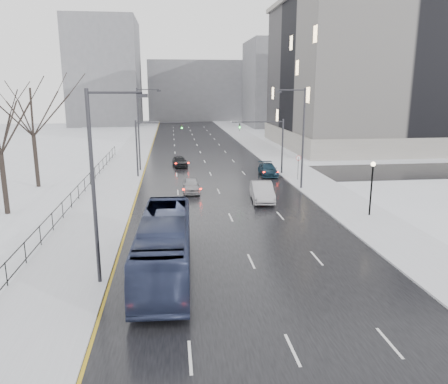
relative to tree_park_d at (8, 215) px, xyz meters
name	(u,v)px	position (x,y,z in m)	size (l,w,h in m)	color
road	(204,159)	(17.80, 26.00, 0.02)	(16.00, 150.00, 0.04)	black
cross_road	(211,176)	(17.80, 14.00, 0.02)	(130.00, 10.00, 0.04)	black
sidewalk_left	(129,160)	(7.30, 26.00, 0.08)	(5.00, 150.00, 0.16)	silver
sidewalk_right	(275,158)	(28.30, 26.00, 0.08)	(5.00, 150.00, 0.16)	silver
park_strip	(59,162)	(-2.20, 26.00, 0.06)	(14.00, 150.00, 0.12)	white
tree_park_d	(8,215)	(0.00, 0.00, 0.00)	(8.75, 8.75, 12.50)	black
tree_park_e	(39,188)	(-0.40, 10.00, 0.00)	(9.45, 9.45, 13.50)	black
iron_fence	(56,216)	(4.80, -4.00, 0.91)	(0.06, 70.00, 1.30)	black
streetlight_r_mid	(301,134)	(25.97, 6.00, 5.62)	(2.95, 0.25, 10.00)	#2D2D33
streetlight_l_near	(98,179)	(9.63, -14.00, 5.62)	(2.95, 0.25, 10.00)	#2D2D33
streetlight_l_far	(140,125)	(9.63, 18.00, 5.62)	(2.95, 0.25, 10.00)	#2D2D33
lamppost_r_mid	(372,181)	(28.80, -4.00, 2.94)	(0.36, 0.36, 4.28)	black
mast_signal_right	(274,140)	(25.13, 14.00, 4.11)	(6.10, 0.33, 6.50)	#2D2D33
mast_signal_left	(146,142)	(10.47, 14.00, 4.11)	(6.10, 0.33, 6.50)	#2D2D33
no_uturn_sign	(298,160)	(27.00, 10.00, 2.30)	(0.60, 0.06, 2.70)	#2D2D33
civic_building	(399,81)	(52.80, 38.00, 11.21)	(41.00, 31.00, 24.80)	gray
bldg_far_right	(293,84)	(45.80, 81.00, 11.00)	(24.00, 20.00, 22.00)	slate
bldg_far_left	(105,73)	(-4.20, 91.00, 14.00)	(18.00, 22.00, 28.00)	slate
bldg_far_center	(197,91)	(21.80, 106.00, 9.00)	(30.00, 18.00, 18.00)	slate
bus	(164,246)	(12.79, -13.07, 1.65)	(2.70, 11.55, 3.22)	#2A3353
sedan_center_near	(191,185)	(15.11, 5.91, 0.72)	(1.60, 3.99, 1.36)	#99999D
sedan_right_near	(262,192)	(21.30, 1.83, 0.90)	(1.82, 5.21, 1.72)	#9C9A9F
sedan_right_far	(268,170)	(24.41, 13.40, 0.72)	(1.90, 4.68, 1.36)	#132939
sedan_center_far	(180,161)	(14.30, 20.45, 0.72)	(1.62, 4.02, 1.37)	black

